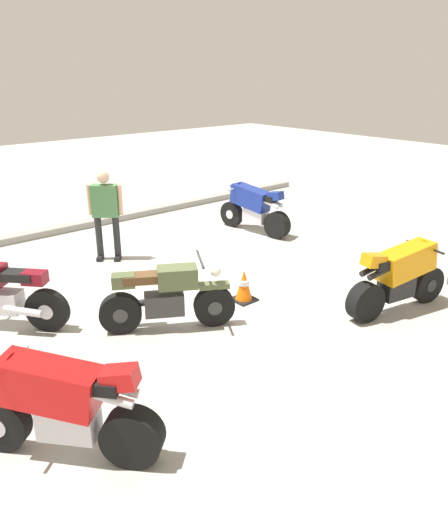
% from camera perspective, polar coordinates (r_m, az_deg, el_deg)
% --- Properties ---
extents(ground_plane, '(40.00, 40.00, 0.00)m').
position_cam_1_polar(ground_plane, '(8.77, -2.18, -3.45)').
color(ground_plane, '#ADAAA3').
extents(curb_edge, '(14.00, 0.30, 0.15)m').
position_cam_1_polar(curb_edge, '(12.47, -15.48, 3.52)').
color(curb_edge, gray).
rests_on(curb_edge, ground).
extents(motorcycle_orange_sportbike, '(1.95, 0.74, 1.14)m').
position_cam_1_polar(motorcycle_orange_sportbike, '(8.15, 19.44, -2.06)').
color(motorcycle_orange_sportbike, black).
rests_on(motorcycle_orange_sportbike, ground).
extents(motorcycle_olive_vintage, '(1.76, 1.13, 1.07)m').
position_cam_1_polar(motorcycle_olive_vintage, '(7.24, -6.54, -4.75)').
color(motorcycle_olive_vintage, black).
rests_on(motorcycle_olive_vintage, ground).
extents(motorcycle_blue_sportbike, '(0.70, 1.96, 1.14)m').
position_cam_1_polar(motorcycle_blue_sportbike, '(11.57, 3.37, 5.61)').
color(motorcycle_blue_sportbike, black).
rests_on(motorcycle_blue_sportbike, ground).
extents(motorcycle_red_sportbike, '(1.42, 1.60, 1.14)m').
position_cam_1_polar(motorcycle_red_sportbike, '(5.16, -18.11, -15.72)').
color(motorcycle_red_sportbike, black).
rests_on(motorcycle_red_sportbike, ground).
extents(person_in_green_shirt, '(0.58, 0.54, 1.77)m').
position_cam_1_polar(person_in_green_shirt, '(9.96, -13.32, 5.21)').
color(person_in_green_shirt, '#262628').
rests_on(person_in_green_shirt, ground).
extents(traffic_cone, '(0.36, 0.36, 0.53)m').
position_cam_1_polar(traffic_cone, '(8.15, 2.28, -3.39)').
color(traffic_cone, black).
rests_on(traffic_cone, ground).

